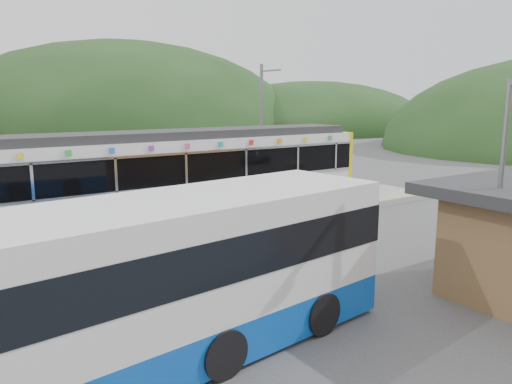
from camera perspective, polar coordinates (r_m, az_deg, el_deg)
ground at (r=17.56m, az=-2.06°, el=-6.35°), size 120.00×120.00×0.00m
hills at (r=25.22m, az=3.41°, el=-1.14°), size 146.00×149.00×26.00m
platform at (r=20.29m, az=-7.06°, el=-3.66°), size 26.00×3.20×0.30m
yellow_line at (r=19.14m, az=-5.28°, el=-4.02°), size 26.00×0.10×0.01m
train at (r=22.24m, az=-10.80°, el=2.51°), size 20.44×3.01×3.74m
catenary_mast_east at (r=27.85m, az=0.67°, el=7.56°), size 0.18×1.80×7.00m
bus at (r=9.59m, az=-15.38°, el=-11.57°), size 12.05×4.01×3.22m
lamp_post at (r=13.30m, az=26.68°, el=1.83°), size 0.47×1.05×5.59m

